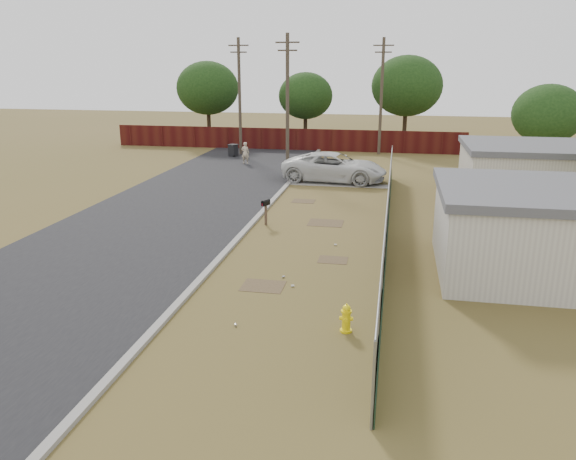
% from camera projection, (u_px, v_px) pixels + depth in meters
% --- Properties ---
extents(ground, '(120.00, 120.00, 0.00)m').
position_uv_depth(ground, '(310.00, 242.00, 23.23)').
color(ground, brown).
rests_on(ground, ground).
extents(street, '(15.10, 60.00, 0.12)m').
position_uv_depth(street, '(214.00, 193.00, 32.02)').
color(street, black).
rests_on(street, ground).
extents(chainlink_fence, '(0.10, 27.06, 2.02)m').
position_uv_depth(chainlink_fence, '(387.00, 221.00, 23.41)').
color(chainlink_fence, gray).
rests_on(chainlink_fence, ground).
extents(privacy_fence, '(30.00, 0.12, 1.80)m').
position_uv_depth(privacy_fence, '(284.00, 139.00, 47.58)').
color(privacy_fence, '#3F120D').
rests_on(privacy_fence, ground).
extents(utility_poles, '(12.60, 8.24, 9.00)m').
position_uv_depth(utility_poles, '(304.00, 96.00, 41.99)').
color(utility_poles, '#4B3E32').
rests_on(utility_poles, ground).
extents(houses, '(9.30, 17.24, 3.10)m').
position_uv_depth(houses, '(545.00, 198.00, 23.99)').
color(houses, beige).
rests_on(houses, ground).
extents(horizon_trees, '(33.32, 31.94, 7.78)m').
position_uv_depth(horizon_trees, '(366.00, 96.00, 43.92)').
color(horizon_trees, '#302415').
rests_on(horizon_trees, ground).
extents(fire_hydrant, '(0.38, 0.37, 0.84)m').
position_uv_depth(fire_hydrant, '(346.00, 319.00, 15.41)').
color(fire_hydrant, yellow).
rests_on(fire_hydrant, ground).
extents(mailbox, '(0.36, 0.51, 1.19)m').
position_uv_depth(mailbox, '(266.00, 205.00, 25.44)').
color(mailbox, brown).
rests_on(mailbox, ground).
extents(pickup_truck, '(6.63, 3.47, 1.78)m').
position_uv_depth(pickup_truck, '(335.00, 167.00, 34.88)').
color(pickup_truck, silver).
rests_on(pickup_truck, ground).
extents(pedestrian, '(0.58, 0.39, 1.59)m').
position_uv_depth(pedestrian, '(245.00, 153.00, 40.97)').
color(pedestrian, '#C9B593').
rests_on(pedestrian, ground).
extents(trash_bin, '(0.82, 0.88, 0.97)m').
position_uv_depth(trash_bin, '(233.00, 150.00, 44.24)').
color(trash_bin, black).
rests_on(trash_bin, ground).
extents(scattered_litter, '(2.09, 7.87, 0.07)m').
position_uv_depth(scattered_litter, '(291.00, 279.00, 19.15)').
color(scattered_litter, silver).
rests_on(scattered_litter, ground).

